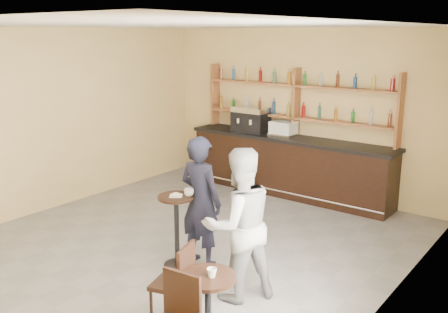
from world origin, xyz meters
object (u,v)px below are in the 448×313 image
Objects in this scene: pastry_case at (283,129)px; chair_west at (172,283)px; bar_counter at (289,166)px; pedestal_table at (177,231)px; man_main at (201,202)px; cafe_table at (208,309)px; patron_second at (239,224)px; espresso_machine at (251,119)px.

chair_west is at bearing -64.44° from pastry_case.
bar_counter is 4.87m from chair_west.
pedestal_table is at bearing -156.66° from chair_west.
cafe_table is at bearing 133.31° from man_main.
patron_second reaches higher than pastry_case.
chair_west is 1.03m from patron_second.
man_main is 1.51m from chair_west.
patron_second is (2.45, -3.82, -0.48)m from espresso_machine.
bar_counter is 3.70m from pedestal_table.
patron_second reaches higher than bar_counter.
espresso_machine is 5.26m from chair_west.
pastry_case reaches higher than bar_counter.
man_main is 2.44× the size of cafe_table.
espresso_machine is at bearing 119.90° from cafe_table.
bar_counter is at bearing 110.99° from cafe_table.
patron_second reaches higher than espresso_machine.
pastry_case is 0.65× the size of cafe_table.
pedestal_table is 1.37× the size of cafe_table.
patron_second is (0.92, -0.41, 0.02)m from man_main.
cafe_table is (1.42, -1.08, -0.13)m from pedestal_table.
pedestal_table is 1.34m from chair_west.
man_main is (0.62, -3.42, 0.33)m from bar_counter.
bar_counter is at bearing 96.33° from pedestal_table.
patron_second reaches higher than man_main.
patron_second is (1.69, -3.82, -0.37)m from pastry_case.
espresso_machine is 5.57m from cafe_table.
bar_counter is 0.73m from pastry_case.
bar_counter is 5.09m from cafe_table.
cafe_table is 0.80× the size of chair_west.
patron_second is (0.26, 0.87, 0.46)m from chair_west.
espresso_machine reaches higher than pedestal_table.
cafe_table is 1.12m from patron_second.
pastry_case reaches higher than chair_west.
pastry_case is at bearing -76.19° from man_main.
espresso_machine is 0.39× the size of man_main.
espresso_machine is at bearing -64.75° from man_main.
pastry_case is at bearing 98.59° from pedestal_table.
man_main reaches higher than bar_counter.
pedestal_table is at bearing 52.00° from man_main.
pedestal_table reaches higher than chair_west.
pastry_case is at bearing 180.00° from bar_counter.
pastry_case is 0.47× the size of pedestal_table.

